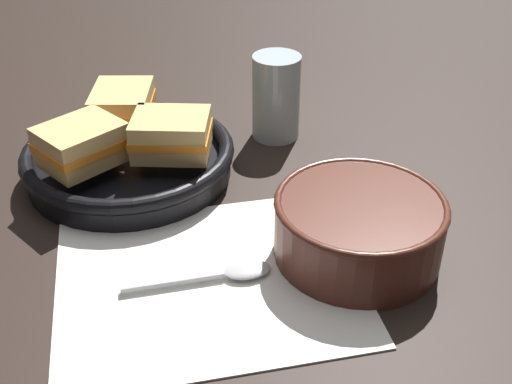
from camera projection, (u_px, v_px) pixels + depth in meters
name	position (u px, v px, depth m)	size (l,w,h in m)	color
ground_plane	(252.00, 234.00, 0.69)	(4.00, 4.00, 0.00)	black
napkin	(208.00, 279.00, 0.62)	(0.33, 0.30, 0.00)	white
soup_bowl	(359.00, 224.00, 0.64)	(0.17, 0.17, 0.07)	#4C2319
spoon	(227.00, 273.00, 0.62)	(0.15, 0.04, 0.01)	#B7B7BC
skillet	(129.00, 160.00, 0.78)	(0.25, 0.25, 0.04)	black
sandwich_near_left	(123.00, 106.00, 0.80)	(0.10, 0.11, 0.05)	#DBB26B
sandwich_near_right	(81.00, 144.00, 0.72)	(0.11, 0.10, 0.05)	#DBB26B
sandwich_far_left	(171.00, 135.00, 0.74)	(0.11, 0.10, 0.05)	#DBB26B
drinking_glass	(276.00, 97.00, 0.84)	(0.06, 0.06, 0.11)	silver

